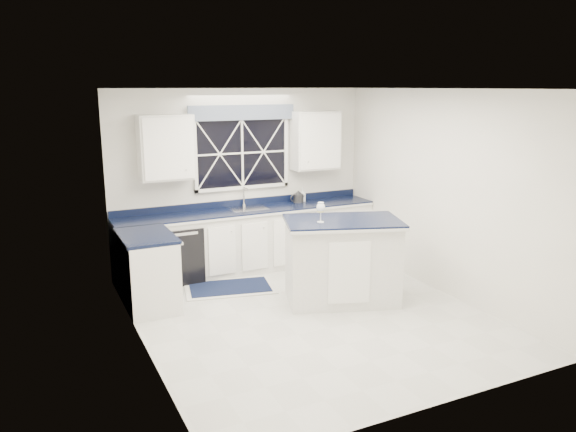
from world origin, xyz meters
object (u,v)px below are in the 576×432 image
island (342,260)px  soap_bottle (302,195)px  faucet (244,196)px  wine_glass (321,209)px  dishwasher (178,252)px  kettle (298,197)px

island → soap_bottle: size_ratio=7.68×
faucet → wine_glass: (0.27, -1.89, 0.16)m
faucet → wine_glass: 1.92m
wine_glass → soap_bottle: (0.71, 1.88, -0.21)m
dishwasher → faucet: bearing=10.0°
dishwasher → kettle: bearing=3.6°
faucet → island: faucet is taller
faucet → kettle: 0.88m
dishwasher → wine_glass: wine_glass is taller
faucet → soap_bottle: size_ratio=1.40×
dishwasher → soap_bottle: bearing=4.9°
kettle → faucet: bearing=174.4°
wine_glass → dishwasher: bearing=128.9°
island → wine_glass: bearing=-161.1°
island → wine_glass: wine_glass is taller
kettle → wine_glass: size_ratio=1.06×
kettle → wine_glass: 1.94m
dishwasher → wine_glass: bearing=-51.1°
dishwasher → faucet: faucet is taller
dishwasher → wine_glass: 2.34m
dishwasher → kettle: kettle is taller
island → wine_glass: 0.78m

